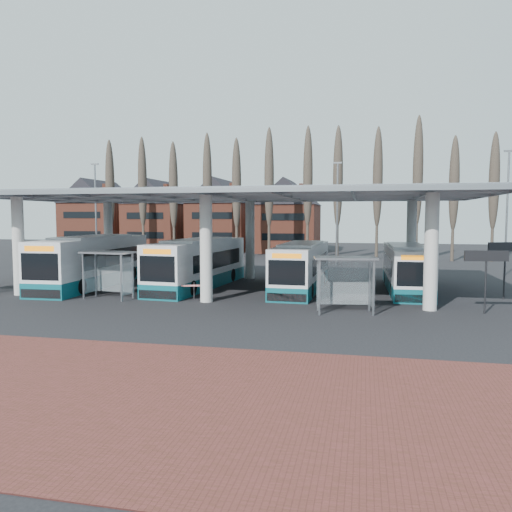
% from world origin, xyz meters
% --- Properties ---
extents(ground, '(140.00, 140.00, 0.00)m').
position_xyz_m(ground, '(0.00, 0.00, 0.00)').
color(ground, black).
rests_on(ground, ground).
extents(brick_strip, '(70.00, 10.00, 0.03)m').
position_xyz_m(brick_strip, '(0.00, -12.00, 0.01)').
color(brick_strip, brown).
rests_on(brick_strip, ground).
extents(station_canopy, '(32.00, 16.00, 6.34)m').
position_xyz_m(station_canopy, '(0.00, 8.00, 5.68)').
color(station_canopy, silver).
rests_on(station_canopy, ground).
extents(poplar_row, '(45.10, 1.10, 14.50)m').
position_xyz_m(poplar_row, '(0.00, 33.00, 8.78)').
color(poplar_row, '#473D33').
rests_on(poplar_row, ground).
extents(townhouse_row, '(36.80, 10.30, 12.25)m').
position_xyz_m(townhouse_row, '(-15.75, 44.00, 5.94)').
color(townhouse_row, brown).
rests_on(townhouse_row, ground).
extents(lamp_post_a, '(0.80, 0.16, 10.17)m').
position_xyz_m(lamp_post_a, '(-18.00, 22.00, 5.34)').
color(lamp_post_a, slate).
rests_on(lamp_post_a, ground).
extents(lamp_post_b, '(0.80, 0.16, 10.17)m').
position_xyz_m(lamp_post_b, '(6.00, 26.00, 5.34)').
color(lamp_post_b, slate).
rests_on(lamp_post_b, ground).
extents(lamp_post_c, '(0.80, 0.16, 10.17)m').
position_xyz_m(lamp_post_c, '(20.00, 20.00, 5.34)').
color(lamp_post_c, slate).
rests_on(lamp_post_c, ground).
extents(bus_0, '(3.16, 12.62, 3.48)m').
position_xyz_m(bus_0, '(-9.75, 7.32, 1.64)').
color(bus_0, white).
rests_on(bus_0, ground).
extents(bus_1, '(3.49, 12.05, 3.30)m').
position_xyz_m(bus_1, '(-2.35, 8.19, 1.56)').
color(bus_1, white).
rests_on(bus_1, ground).
extents(bus_2, '(2.68, 11.19, 3.09)m').
position_xyz_m(bus_2, '(4.65, 8.55, 1.46)').
color(bus_2, white).
rests_on(bus_2, ground).
extents(bus_3, '(2.49, 10.86, 3.01)m').
position_xyz_m(bus_3, '(11.35, 9.52, 1.42)').
color(bus_3, white).
rests_on(bus_3, ground).
extents(shelter_1, '(3.14, 1.81, 2.78)m').
position_xyz_m(shelter_1, '(-5.92, 2.44, 2.02)').
color(shelter_1, gray).
rests_on(shelter_1, ground).
extents(shelter_2, '(3.22, 1.95, 2.81)m').
position_xyz_m(shelter_2, '(7.73, 0.91, 2.04)').
color(shelter_2, gray).
rests_on(shelter_2, ground).
extents(info_sign_0, '(2.10, 0.42, 3.14)m').
position_xyz_m(info_sign_0, '(14.53, 2.05, 2.63)').
color(info_sign_0, black).
rests_on(info_sign_0, ground).
extents(info_sign_1, '(2.10, 1.00, 3.32)m').
position_xyz_m(info_sign_1, '(16.68, 7.12, 2.79)').
color(info_sign_1, black).
rests_on(info_sign_1, ground).
extents(barrier, '(1.90, 0.83, 0.98)m').
position_xyz_m(barrier, '(-0.99, 2.88, 0.76)').
color(barrier, black).
rests_on(barrier, ground).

